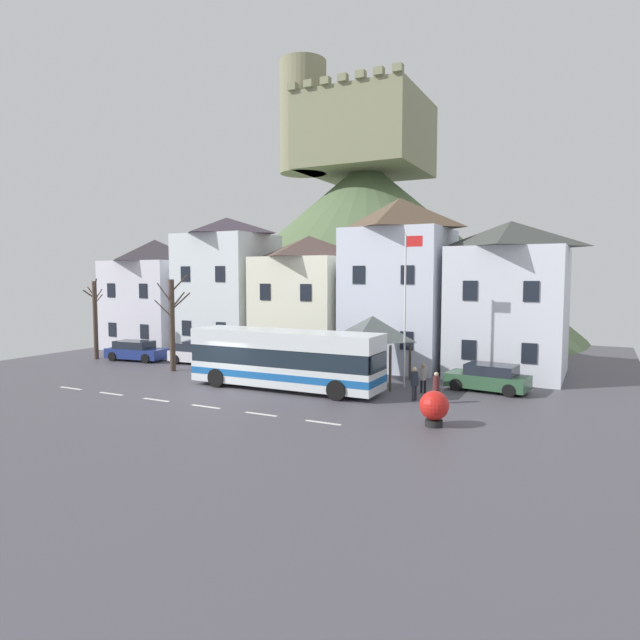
{
  "coord_description": "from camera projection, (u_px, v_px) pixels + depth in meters",
  "views": [
    {
      "loc": [
        17.33,
        -21.95,
        5.97
      ],
      "look_at": [
        3.28,
        5.58,
        3.46
      ],
      "focal_mm": 30.8,
      "sensor_mm": 36.0,
      "label": 1
    }
  ],
  "objects": [
    {
      "name": "ground_plane",
      "position": [
        213.0,
        394.0,
        27.83
      ],
      "size": [
        40.0,
        60.0,
        0.07
      ],
      "color": "#4C4850"
    },
    {
      "name": "townhouse_00",
      "position": [
        156.0,
        294.0,
        45.08
      ],
      "size": [
        6.77,
        6.21,
        8.88
      ],
      "color": "silver",
      "rests_on": "ground_plane"
    },
    {
      "name": "townhouse_01",
      "position": [
        227.0,
        286.0,
        41.53
      ],
      "size": [
        6.2,
        5.87,
        10.3
      ],
      "color": "silver",
      "rests_on": "ground_plane"
    },
    {
      "name": "townhouse_02",
      "position": [
        309.0,
        298.0,
        38.89
      ],
      "size": [
        6.16,
        6.74,
        8.75
      ],
      "color": "silver",
      "rests_on": "ground_plane"
    },
    {
      "name": "townhouse_03",
      "position": [
        399.0,
        283.0,
        35.45
      ],
      "size": [
        6.16,
        6.09,
        10.92
      ],
      "color": "silver",
      "rests_on": "ground_plane"
    },
    {
      "name": "townhouse_04",
      "position": [
        509.0,
        298.0,
        32.88
      ],
      "size": [
        6.38,
        7.04,
        9.19
      ],
      "color": "silver",
      "rests_on": "ground_plane"
    },
    {
      "name": "hilltop_castle",
      "position": [
        365.0,
        244.0,
        55.46
      ],
      "size": [
        41.66,
        41.66,
        27.05
      ],
      "color": "#556C46",
      "rests_on": "ground_plane"
    },
    {
      "name": "transit_bus",
      "position": [
        285.0,
        360.0,
        28.74
      ],
      "size": [
        10.5,
        2.74,
        3.09
      ],
      "rotation": [
        0.0,
        0.0,
        0.01
      ],
      "color": "silver",
      "rests_on": "ground_plane"
    },
    {
      "name": "bus_shelter",
      "position": [
        372.0,
        328.0,
        30.32
      ],
      "size": [
        3.6,
        3.6,
        3.74
      ],
      "color": "#473D33",
      "rests_on": "ground_plane"
    },
    {
      "name": "parked_car_00",
      "position": [
        136.0,
        351.0,
        38.57
      ],
      "size": [
        4.43,
        2.27,
        1.38
      ],
      "rotation": [
        0.0,
        0.0,
        0.12
      ],
      "color": "navy",
      "rests_on": "ground_plane"
    },
    {
      "name": "parked_car_01",
      "position": [
        488.0,
        378.0,
        28.35
      ],
      "size": [
        4.28,
        2.37,
        1.41
      ],
      "rotation": [
        0.0,
        0.0,
        3.02
      ],
      "color": "#305639",
      "rests_on": "ground_plane"
    },
    {
      "name": "parked_car_02",
      "position": [
        199.0,
        353.0,
        37.19
      ],
      "size": [
        4.11,
        2.09,
        1.41
      ],
      "rotation": [
        0.0,
        0.0,
        0.04
      ],
      "color": "silver",
      "rests_on": "ground_plane"
    },
    {
      "name": "pedestrian_00",
      "position": [
        414.0,
        381.0,
        26.14
      ],
      "size": [
        0.36,
        0.36,
        1.62
      ],
      "color": "#2D2D38",
      "rests_on": "ground_plane"
    },
    {
      "name": "pedestrian_01",
      "position": [
        423.0,
        376.0,
        27.9
      ],
      "size": [
        0.32,
        0.32,
        1.51
      ],
      "color": "black",
      "rests_on": "ground_plane"
    },
    {
      "name": "pedestrian_02",
      "position": [
        436.0,
        387.0,
        25.52
      ],
      "size": [
        0.33,
        0.31,
        1.49
      ],
      "color": "#38332D",
      "rests_on": "ground_plane"
    },
    {
      "name": "public_bench",
      "position": [
        349.0,
        366.0,
        33.25
      ],
      "size": [
        1.8,
        0.48,
        0.87
      ],
      "color": "#473828",
      "rests_on": "ground_plane"
    },
    {
      "name": "flagpole",
      "position": [
        406.0,
        301.0,
        28.84
      ],
      "size": [
        0.95,
        0.1,
        8.09
      ],
      "color": "silver",
      "rests_on": "ground_plane"
    },
    {
      "name": "harbour_buoy",
      "position": [
        434.0,
        407.0,
        21.7
      ],
      "size": [
        1.17,
        1.17,
        1.42
      ],
      "color": "black",
      "rests_on": "ground_plane"
    },
    {
      "name": "bare_tree_00",
      "position": [
        95.0,
        318.0,
        39.02
      ],
      "size": [
        1.53,
        1.01,
        5.76
      ],
      "color": "#47382D",
      "rests_on": "ground_plane"
    },
    {
      "name": "bare_tree_01",
      "position": [
        172.0,
        323.0,
        34.16
      ],
      "size": [
        1.53,
        1.73,
        6.03
      ],
      "color": "#47382D",
      "rests_on": "ground_plane"
    }
  ]
}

